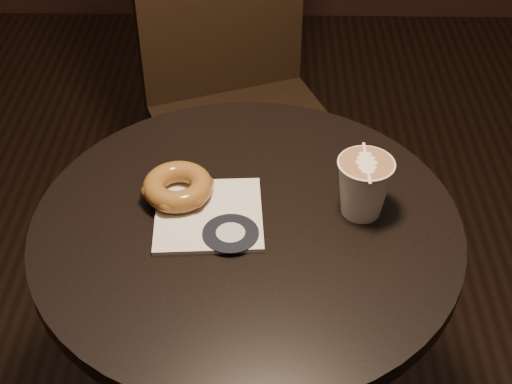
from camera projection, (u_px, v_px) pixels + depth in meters
The scene contains 5 objects.
cafe_table at pixel (247, 302), 1.28m from camera, with size 0.70×0.70×0.75m.
chair at pixel (234, 73), 1.79m from camera, with size 0.56×0.56×1.09m.
pastry_bag at pixel (209, 215), 1.16m from camera, with size 0.17×0.17×0.01m, color silver.
doughnut at pixel (178, 187), 1.18m from camera, with size 0.12×0.12×0.04m, color brown.
latte_cup at pixel (363, 187), 1.14m from camera, with size 0.09×0.09×0.10m, color white, non-canonical shape.
Camera 1 is at (0.03, -0.85, 1.53)m, focal length 50.00 mm.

